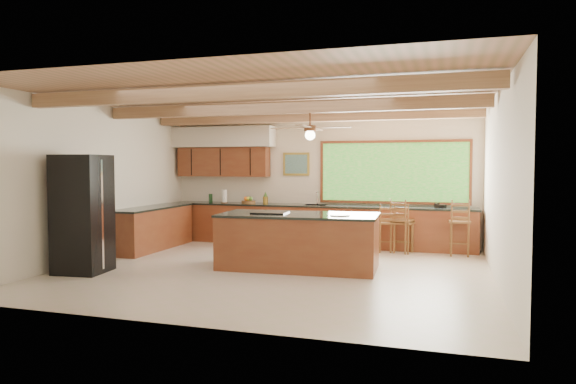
% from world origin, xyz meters
% --- Properties ---
extents(ground, '(7.20, 7.20, 0.00)m').
position_xyz_m(ground, '(0.00, 0.00, 0.00)').
color(ground, beige).
rests_on(ground, ground).
extents(room_shell, '(7.27, 6.54, 3.02)m').
position_xyz_m(room_shell, '(-0.17, 0.65, 2.21)').
color(room_shell, silver).
rests_on(room_shell, ground).
extents(counter_run, '(7.12, 3.10, 1.24)m').
position_xyz_m(counter_run, '(-0.82, 2.52, 0.46)').
color(counter_run, brown).
rests_on(counter_run, ground).
extents(island, '(2.84, 1.46, 0.99)m').
position_xyz_m(island, '(0.35, 0.30, 0.49)').
color(island, brown).
rests_on(island, ground).
extents(refrigerator, '(0.85, 0.83, 2.00)m').
position_xyz_m(refrigerator, '(-3.05, -1.15, 1.00)').
color(refrigerator, black).
rests_on(refrigerator, ground).
extents(bar_stool_a, '(0.44, 0.44, 1.02)m').
position_xyz_m(bar_stool_a, '(1.64, 2.40, 0.61)').
color(bar_stool_a, brown).
rests_on(bar_stool_a, ground).
extents(bar_stool_b, '(0.51, 0.51, 1.13)m').
position_xyz_m(bar_stool_b, '(1.95, 2.39, 0.67)').
color(bar_stool_b, brown).
rests_on(bar_stool_b, ground).
extents(bar_stool_c, '(0.43, 0.43, 1.14)m').
position_xyz_m(bar_stool_c, '(3.10, 2.39, 0.68)').
color(bar_stool_c, brown).
rests_on(bar_stool_c, ground).
extents(bar_stool_d, '(0.45, 0.45, 1.03)m').
position_xyz_m(bar_stool_d, '(2.00, 2.39, 0.61)').
color(bar_stool_d, brown).
rests_on(bar_stool_d, ground).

